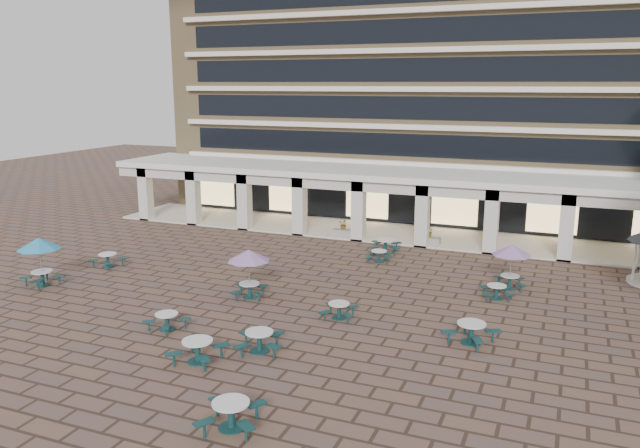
{
  "coord_description": "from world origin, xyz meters",
  "views": [
    {
      "loc": [
        10.58,
        -25.41,
        10.09
      ],
      "look_at": [
        -1.0,
        3.0,
        3.15
      ],
      "focal_mm": 35.0,
      "sensor_mm": 36.0,
      "label": 1
    }
  ],
  "objects_px": {
    "picnic_table_1": "(231,413)",
    "picnic_table_0": "(167,320)",
    "planter_right": "(429,237)",
    "planter_left": "(344,230)",
    "picnic_table_2": "(259,339)"
  },
  "relations": [
    {
      "from": "picnic_table_1",
      "to": "picnic_table_0",
      "type": "bearing_deg",
      "value": 124.39
    },
    {
      "from": "picnic_table_1",
      "to": "planter_right",
      "type": "bearing_deg",
      "value": 74.41
    },
    {
      "from": "picnic_table_0",
      "to": "picnic_table_1",
      "type": "height_order",
      "value": "picnic_table_1"
    },
    {
      "from": "picnic_table_1",
      "to": "planter_right",
      "type": "xyz_separation_m",
      "value": [
        0.69,
        23.71,
        0.04
      ]
    },
    {
      "from": "picnic_table_1",
      "to": "planter_left",
      "type": "distance_m",
      "value": 24.24
    },
    {
      "from": "picnic_table_0",
      "to": "planter_right",
      "type": "height_order",
      "value": "planter_right"
    },
    {
      "from": "picnic_table_0",
      "to": "planter_right",
      "type": "bearing_deg",
      "value": 81.08
    },
    {
      "from": "picnic_table_2",
      "to": "planter_left",
      "type": "height_order",
      "value": "planter_left"
    },
    {
      "from": "picnic_table_2",
      "to": "planter_right",
      "type": "distance_m",
      "value": 18.67
    },
    {
      "from": "picnic_table_1",
      "to": "picnic_table_2",
      "type": "height_order",
      "value": "picnic_table_1"
    },
    {
      "from": "planter_right",
      "to": "picnic_table_0",
      "type": "bearing_deg",
      "value": -111.35
    },
    {
      "from": "picnic_table_0",
      "to": "planter_left",
      "type": "xyz_separation_m",
      "value": [
        1.29,
        18.04,
        0.05
      ]
    },
    {
      "from": "picnic_table_0",
      "to": "planter_right",
      "type": "distance_m",
      "value": 19.37
    },
    {
      "from": "picnic_table_2",
      "to": "planter_right",
      "type": "bearing_deg",
      "value": 61.32
    },
    {
      "from": "picnic_table_0",
      "to": "picnic_table_2",
      "type": "xyz_separation_m",
      "value": [
        4.59,
        -0.47,
        0.06
      ]
    }
  ]
}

